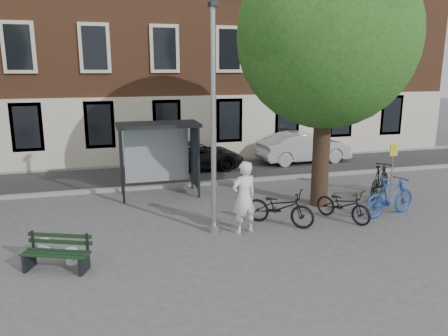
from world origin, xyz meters
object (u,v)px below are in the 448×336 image
lamppost (214,134)px  bike_b (390,197)px  bike_a (280,207)px  bench (57,255)px  bus_shelter (169,142)px  bike_c (343,205)px  car_silver (304,147)px  painter (244,198)px  car_dark (195,155)px  bike_d (380,180)px  notice_sign (393,159)px

lamppost → bike_b: (5.60, -0.07, -2.17)m
lamppost → bike_a: size_ratio=2.96×
bench → bus_shelter: bearing=80.0°
bike_c → car_silver: bearing=45.1°
painter → bike_b: 4.82m
painter → bench: 4.96m
bike_b → bike_c: bearing=77.1°
lamppost → bike_c: bearing=-0.9°
car_silver → lamppost: bearing=137.3°
lamppost → car_dark: lamppost is taller
bench → bike_a: 6.16m
bike_d → bench: bearing=66.6°
lamppost → bike_d: lamppost is taller
bus_shelter → painter: bus_shelter is taller
painter → car_silver: bearing=-139.6°
painter → bike_d: bearing=-175.2°
bike_c → car_dark: (-2.95, 7.83, 0.13)m
bike_a → bike_d: bike_d is taller
painter → bike_c: (3.19, 0.17, -0.54)m
bus_shelter → bike_d: size_ratio=1.42×
bench → painter: bearing=34.6°
lamppost → notice_sign: 7.37m
bike_d → car_dark: 8.12m
bike_b → bike_c: bike_b is taller
bike_a → bus_shelter: bearing=74.0°
bike_d → car_silver: bearing=-38.8°
bike_b → car_silver: size_ratio=0.46×
bike_a → car_silver: car_silver is taller
bike_c → bike_d: bike_d is taller
lamppost → bike_b: lamppost is taller
car_dark → car_silver: size_ratio=0.99×
bus_shelter → car_silver: 8.01m
bike_b → car_dark: (-4.56, 7.84, 0.00)m
bench → bike_b: (9.61, 1.21, 0.25)m
bus_shelter → bike_c: bus_shelter is taller
lamppost → car_silver: size_ratio=1.37×
bus_shelter → car_dark: bus_shelter is taller
car_silver → bench: bearing=127.9°
bench → car_dark: size_ratio=0.36×
bike_b → bus_shelter: bearing=43.4°
bike_d → notice_sign: 0.90m
bus_shelter → notice_sign: bearing=-16.8°
bench → car_dark: bearing=83.1°
painter → bike_c: 3.24m
bench → bike_b: 9.69m
bike_a → bike_d: size_ratio=1.03×
bench → car_dark: 10.36m
bike_a → bike_b: (3.60, -0.14, 0.07)m
bike_b → car_dark: bearing=17.4°
car_dark → car_silver: 5.38m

